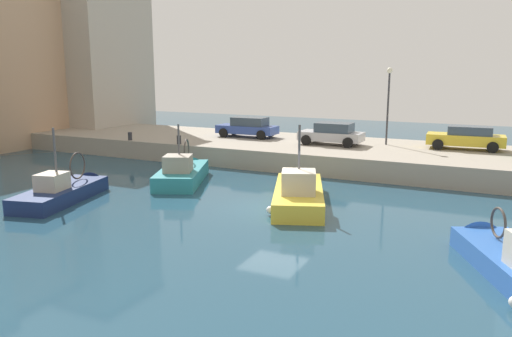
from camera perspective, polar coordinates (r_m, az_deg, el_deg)
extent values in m
plane|color=navy|center=(21.51, 2.06, -4.64)|extent=(80.00, 80.00, 0.00)
cube|color=#9E9384|center=(31.98, 10.55, 1.53)|extent=(9.00, 56.00, 1.20)
cone|color=#2D60B7|center=(19.13, 23.62, -7.64)|extent=(1.55, 1.94, 1.72)
torus|color=#3F3833|center=(17.35, 26.00, -5.60)|extent=(0.93, 0.50, 1.00)
cube|color=teal|center=(26.78, -8.45, -1.58)|extent=(5.65, 3.99, 1.56)
cone|color=teal|center=(29.64, -7.34, -0.31)|extent=(1.57, 2.07, 1.87)
cube|color=#896B4C|center=(26.64, -8.49, -0.11)|extent=(5.39, 3.76, 0.08)
cube|color=gray|center=(25.64, -8.93, 0.53)|extent=(1.70, 1.74, 0.88)
cylinder|color=#4C4C51|center=(25.89, -8.81, 2.33)|extent=(0.10, 0.10, 2.47)
torus|color=#3F3833|center=(27.92, -7.95, 2.04)|extent=(1.25, 0.60, 1.33)
sphere|color=white|center=(25.48, -11.67, -1.81)|extent=(0.32, 0.32, 0.32)
cube|color=gold|center=(22.29, 4.88, -4.10)|extent=(6.49, 4.14, 1.54)
cone|color=gold|center=(25.61, 4.95, -2.09)|extent=(1.51, 2.07, 1.87)
cube|color=#896B4C|center=(22.12, 4.91, -2.37)|extent=(6.20, 3.89, 0.08)
cube|color=#B7AD99|center=(20.98, 4.91, -1.60)|extent=(1.73, 1.78, 1.01)
cylinder|color=#4C4C51|center=(21.18, 4.96, 1.07)|extent=(0.10, 0.10, 2.93)
torus|color=#3F3833|center=(23.65, 4.97, 0.28)|extent=(1.15, 0.50, 1.20)
sphere|color=white|center=(20.49, 1.63, -4.77)|extent=(0.32, 0.32, 0.32)
cube|color=navy|center=(24.40, -21.37, -3.50)|extent=(5.55, 3.07, 1.34)
cone|color=navy|center=(26.85, -17.88, -1.97)|extent=(1.28, 1.83, 1.67)
cube|color=#9E7A51|center=(24.26, -21.47, -2.12)|extent=(5.31, 2.87, 0.08)
cube|color=#B7AD99|center=(23.71, -22.31, -1.42)|extent=(1.45, 1.34, 0.78)
cylinder|color=#4C4C51|center=(23.83, -21.98, 1.02)|extent=(0.10, 0.10, 2.78)
torus|color=#3F3833|center=(25.32, -19.76, 0.31)|extent=(1.30, 0.40, 1.32)
sphere|color=white|center=(23.71, -25.55, -3.75)|extent=(0.32, 0.32, 0.32)
cube|color=#334C9E|center=(35.31, -1.03, 4.50)|extent=(1.69, 4.33, 0.56)
cube|color=#384756|center=(35.16, -0.72, 5.41)|extent=(1.46, 2.43, 0.59)
cylinder|color=black|center=(35.31, -3.74, 4.11)|extent=(0.23, 0.64, 0.64)
cylinder|color=black|center=(36.71, -2.53, 4.39)|extent=(0.23, 0.64, 0.64)
cylinder|color=black|center=(34.00, 0.59, 3.86)|extent=(0.23, 0.64, 0.64)
cylinder|color=black|center=(35.46, 1.67, 4.16)|extent=(0.23, 0.64, 0.64)
cube|color=#B7B7BC|center=(32.05, 8.59, 3.69)|extent=(1.75, 3.98, 0.55)
cube|color=#384756|center=(31.92, 8.96, 4.67)|extent=(1.54, 2.23, 0.58)
cylinder|color=black|center=(31.70, 5.76, 3.26)|extent=(0.22, 0.64, 0.64)
cylinder|color=black|center=(33.33, 6.82, 3.63)|extent=(0.22, 0.64, 0.64)
cylinder|color=black|center=(30.87, 10.48, 2.92)|extent=(0.22, 0.64, 0.64)
cylinder|color=black|center=(32.54, 11.32, 3.31)|extent=(0.22, 0.64, 0.64)
cube|color=gold|center=(32.32, 22.84, 3.06)|extent=(1.86, 4.45, 0.63)
cube|color=#384756|center=(32.25, 23.30, 4.03)|extent=(1.56, 2.52, 0.51)
cylinder|color=black|center=(31.58, 20.10, 2.61)|extent=(0.26, 0.65, 0.64)
cylinder|color=black|center=(33.19, 20.26, 2.98)|extent=(0.26, 0.65, 0.64)
cylinder|color=black|center=(31.58, 25.47, 2.20)|extent=(0.26, 0.65, 0.64)
cylinder|color=black|center=(33.19, 25.38, 2.59)|extent=(0.26, 0.65, 0.64)
cylinder|color=#2D2D33|center=(32.37, -8.81, 3.27)|extent=(0.28, 0.28, 0.55)
cylinder|color=#2D2D33|center=(34.81, -14.23, 3.61)|extent=(0.28, 0.28, 0.55)
cylinder|color=#38383D|center=(32.62, 14.86, 6.58)|extent=(0.12, 0.12, 4.50)
sphere|color=#F2EACC|center=(32.53, 15.07, 10.80)|extent=(0.36, 0.36, 0.36)
cube|color=tan|center=(44.26, -26.42, 10.45)|extent=(9.62, 6.60, 12.34)
cube|color=#B2A899|center=(46.86, -18.36, 12.59)|extent=(7.84, 7.43, 14.91)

